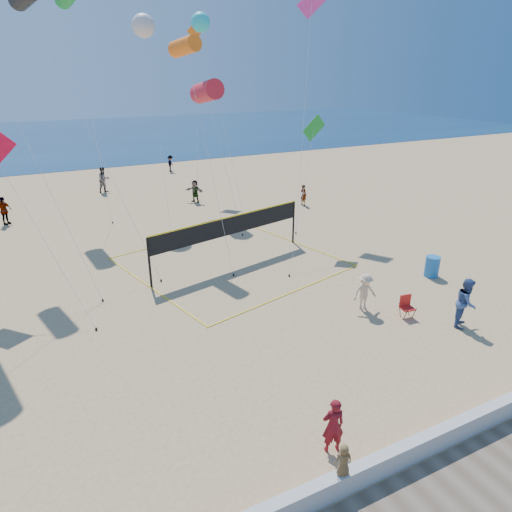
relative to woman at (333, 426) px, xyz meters
name	(u,v)px	position (x,y,z in m)	size (l,w,h in m)	color
ground	(315,396)	(0.76, 1.86, -0.77)	(120.00, 120.00, 0.00)	tan
ocean	(72,137)	(0.76, 63.86, -0.76)	(140.00, 50.00, 0.03)	navy
seawall	(387,462)	(0.76, -1.14, -0.47)	(32.00, 0.30, 0.60)	#B9B9B4
woman	(333,426)	(0.00, 0.00, 0.00)	(0.56, 0.37, 1.54)	maroon
toddler	(344,460)	(-0.56, -1.14, 0.22)	(0.38, 0.25, 0.78)	brown
bystander_a	(466,302)	(7.89, 2.79, 0.17)	(0.91, 0.71, 1.88)	#334C81
bystander_b	(365,292)	(5.34, 5.37, 0.00)	(1.00, 0.57, 1.55)	#D7B58F
far_person_0	(4,211)	(-7.35, 23.77, 0.09)	(1.01, 0.42, 1.73)	gray
far_person_1	(195,191)	(4.77, 23.41, 0.02)	(1.47, 0.47, 1.59)	gray
far_person_2	(304,195)	(11.27, 19.28, -0.05)	(0.53, 0.35, 1.45)	gray
far_person_3	(104,180)	(-0.53, 29.23, 0.20)	(0.94, 0.74, 1.94)	gray
far_person_4	(171,163)	(6.32, 34.50, -0.03)	(0.96, 0.55, 1.48)	gray
camp_chair	(406,305)	(6.44, 4.22, -0.28)	(0.54, 0.65, 0.98)	red
trash_barrel	(432,266)	(10.18, 6.51, -0.29)	(0.64, 0.64, 0.95)	#1A61AC
volleyball_net	(230,231)	(2.56, 12.13, 0.85)	(10.69, 10.58, 2.37)	black
kite_2	(185,47)	(2.29, 16.57, 9.09)	(1.28, 7.06, 10.40)	orange
kite_4	(312,137)	(7.85, 13.32, 4.84)	(4.54, 4.35, 6.71)	#17912C
kite_5	(311,16)	(10.38, 17.91, 10.88)	(3.74, 4.25, 13.25)	#DD3696
kite_6	(143,26)	(2.04, 23.34, 10.47)	(1.79, 6.73, 11.94)	silver
kite_7	(201,22)	(5.83, 23.69, 10.83)	(1.41, 7.65, 12.22)	#22C8CF
kite_9	(197,43)	(7.01, 27.88, 9.88)	(2.88, 4.60, 12.27)	orange
kite_10	(207,92)	(5.44, 22.07, 6.75)	(1.39, 8.22, 8.34)	red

